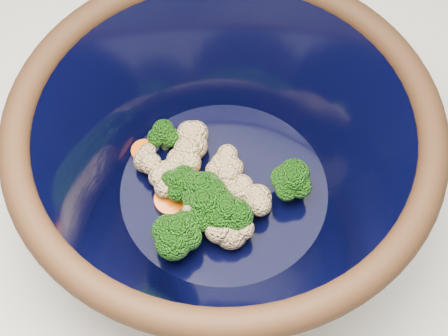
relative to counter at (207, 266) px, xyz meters
The scene contains 4 objects.
ground 0.45m from the counter, ahead, with size 3.00×3.00×0.00m, color #9E7A54.
counter is the anchor object (origin of this frame).
mixing_bowl 0.56m from the counter, 50.50° to the right, with size 0.50×0.50×0.17m.
vegetable_pile 0.53m from the counter, 59.96° to the right, with size 0.20×0.14×0.06m.
Camera 1 is at (0.20, -0.38, 1.51)m, focal length 50.00 mm.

